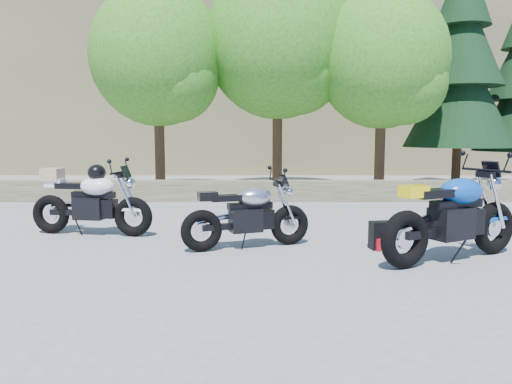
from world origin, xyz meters
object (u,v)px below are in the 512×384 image
(white_bike, at_px, (90,200))
(backpack, at_px, (381,236))
(silver_bike, at_px, (248,216))
(blue_bike, at_px, (453,217))

(white_bike, distance_m, backpack, 4.65)
(silver_bike, bearing_deg, blue_bike, -34.72)
(blue_bike, bearing_deg, silver_bike, 137.44)
(white_bike, distance_m, blue_bike, 5.55)
(silver_bike, xyz_separation_m, white_bike, (-2.60, 0.95, 0.09))
(white_bike, height_order, backpack, white_bike)
(silver_bike, distance_m, blue_bike, 2.79)
(backpack, bearing_deg, silver_bike, 168.27)
(backpack, bearing_deg, blue_bike, -49.17)
(silver_bike, relative_size, blue_bike, 0.87)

